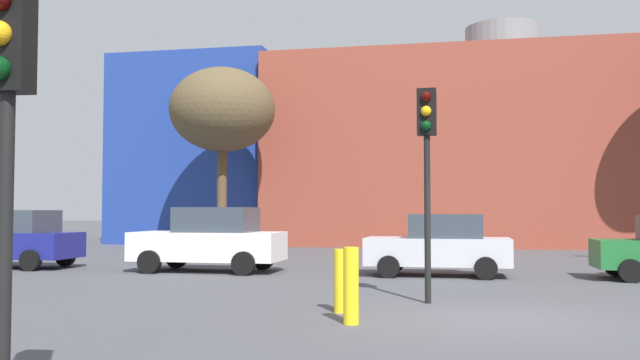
{
  "coord_description": "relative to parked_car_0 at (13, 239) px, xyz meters",
  "views": [
    {
      "loc": [
        -0.64,
        -11.36,
        1.75
      ],
      "look_at": [
        -4.62,
        8.24,
        2.66
      ],
      "focal_mm": 38.09,
      "sensor_mm": 36.0,
      "label": 1
    }
  ],
  "objects": [
    {
      "name": "traffic_light_island",
      "position": [
        12.88,
        -5.55,
        2.13
      ],
      "size": [
        0.37,
        0.37,
        4.1
      ],
      "rotation": [
        0.0,
        0.0,
        -1.61
      ],
      "color": "black",
      "rests_on": "ground_plane"
    },
    {
      "name": "traffic_light_near_left",
      "position": [
        9.9,
        -13.83,
        1.77
      ],
      "size": [
        0.38,
        0.37,
        3.6
      ],
      "rotation": [
        0.0,
        0.0,
        -1.48
      ],
      "color": "black",
      "rests_on": "ground_plane"
    },
    {
      "name": "parked_car_1",
      "position": [
        6.43,
        0.0,
        0.04
      ],
      "size": [
        4.28,
        2.1,
        1.85
      ],
      "rotation": [
        0.0,
        0.0,
        3.14
      ],
      "color": "white",
      "rests_on": "ground_plane"
    },
    {
      "name": "building_backdrop",
      "position": [
        15.92,
        18.99,
        4.08
      ],
      "size": [
        41.54,
        11.2,
        11.67
      ],
      "color": "brown",
      "rests_on": "ground_plane"
    },
    {
      "name": "ground_plane",
      "position": [
        14.09,
        -7.26,
        -0.88
      ],
      "size": [
        200.0,
        200.0,
        0.0
      ],
      "primitive_type": "plane",
      "color": "#47474C"
    },
    {
      "name": "bollard_yellow_1",
      "position": [
        11.46,
        -7.02,
        -0.34
      ],
      "size": [
        0.24,
        0.24,
        1.09
      ],
      "primitive_type": "cylinder",
      "color": "yellow",
      "rests_on": "ground_plane"
    },
    {
      "name": "bare_tree_2",
      "position": [
        3.07,
        10.3,
        5.39
      ],
      "size": [
        4.75,
        4.75,
        8.21
      ],
      "color": "brown",
      "rests_on": "ground_plane"
    },
    {
      "name": "parked_car_2",
      "position": [
        12.96,
        -0.0,
        -0.05
      ],
      "size": [
        3.84,
        1.89,
        1.66
      ],
      "rotation": [
        0.0,
        0.0,
        3.14
      ],
      "color": "silver",
      "rests_on": "ground_plane"
    },
    {
      "name": "bollard_yellow_0",
      "position": [
        11.82,
        -8.17,
        -0.29
      ],
      "size": [
        0.24,
        0.24,
        1.19
      ],
      "primitive_type": "cylinder",
      "color": "yellow",
      "rests_on": "ground_plane"
    },
    {
      "name": "parked_car_0",
      "position": [
        0.0,
        0.0,
        0.0
      ],
      "size": [
        4.09,
        2.01,
        1.77
      ],
      "rotation": [
        0.0,
        0.0,
        3.14
      ],
      "color": "navy",
      "rests_on": "ground_plane"
    }
  ]
}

